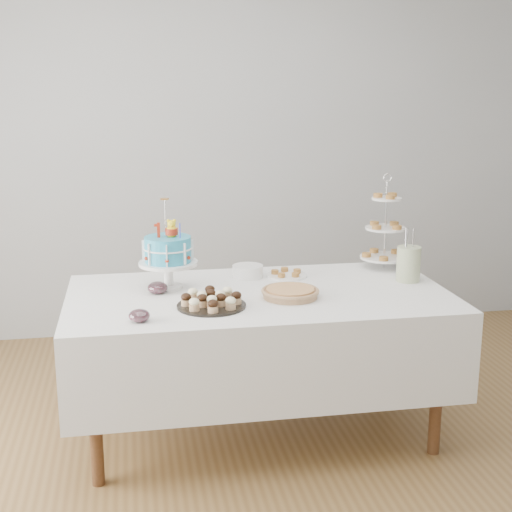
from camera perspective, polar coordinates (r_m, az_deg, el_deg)
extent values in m
plane|color=brown|center=(3.64, 1.12, -16.02)|extent=(5.00, 5.00, 0.00)
cube|color=#9B9EA0|center=(5.16, -3.20, 8.59)|extent=(5.00, 0.04, 2.70)
cube|color=#9B9EA0|center=(1.34, 18.40, -6.56)|extent=(5.00, 0.04, 2.70)
cube|color=silver|center=(3.68, 0.24, -6.32)|extent=(1.92, 1.02, 0.45)
cylinder|color=brown|center=(3.37, -12.76, -12.48)|extent=(0.06, 0.06, 0.67)
cylinder|color=brown|center=(3.66, 14.27, -10.39)|extent=(0.06, 0.06, 0.67)
cylinder|color=brown|center=(4.05, -12.34, -7.91)|extent=(0.06, 0.06, 0.67)
cylinder|color=brown|center=(4.29, 10.22, -6.54)|extent=(0.06, 0.06, 0.67)
cylinder|color=#2EA2C9|center=(3.66, -7.06, 0.55)|extent=(0.24, 0.24, 0.13)
torus|color=white|center=(3.66, -7.07, 0.65)|extent=(0.25, 0.25, 0.01)
cube|color=#B02912|center=(3.63, -7.80, 2.08)|extent=(0.02, 0.02, 0.08)
cylinder|color=blue|center=(3.60, -6.11, 2.04)|extent=(0.01, 0.01, 0.08)
cylinder|color=silver|center=(3.66, -7.28, 3.05)|extent=(0.00, 0.00, 0.18)
cylinder|color=#EFA142|center=(3.64, -7.33, 4.55)|extent=(0.05, 0.05, 0.01)
cylinder|color=black|center=(3.39, -3.58, -3.99)|extent=(0.33, 0.33, 0.01)
ellipsoid|color=black|center=(3.37, -4.68, -3.27)|extent=(0.05, 0.05, 0.04)
ellipsoid|color=#FFF5C5|center=(3.38, -2.52, -3.16)|extent=(0.05, 0.05, 0.04)
cylinder|color=tan|center=(3.53, 2.75, -3.06)|extent=(0.27, 0.27, 0.03)
cylinder|color=#AB7742|center=(3.52, 2.76, -2.74)|extent=(0.24, 0.24, 0.02)
torus|color=tan|center=(3.52, 2.76, -2.80)|extent=(0.29, 0.29, 0.02)
cylinder|color=silver|center=(4.11, 10.33, 2.48)|extent=(0.01, 0.01, 0.50)
cylinder|color=white|center=(4.15, 10.22, -0.09)|extent=(0.28, 0.28, 0.01)
cylinder|color=white|center=(4.12, 10.32, 2.20)|extent=(0.23, 0.23, 0.01)
cylinder|color=white|center=(4.09, 10.42, 4.54)|extent=(0.17, 0.17, 0.01)
torus|color=silver|center=(4.07, 10.49, 6.17)|extent=(0.05, 0.01, 0.05)
cylinder|color=white|center=(3.89, -0.67, -1.23)|extent=(0.17, 0.17, 0.07)
cylinder|color=white|center=(3.91, 2.47, -1.56)|extent=(0.22, 0.22, 0.01)
ellipsoid|color=silver|center=(3.21, -9.32, -4.73)|extent=(0.10, 0.10, 0.06)
cylinder|color=#500618|center=(3.21, -9.32, -4.81)|extent=(0.07, 0.07, 0.03)
ellipsoid|color=silver|center=(3.62, -7.88, -2.53)|extent=(0.10, 0.10, 0.06)
cylinder|color=#500618|center=(3.62, -7.87, -2.60)|extent=(0.07, 0.07, 0.03)
cylinder|color=beige|center=(3.88, 12.10, -0.63)|extent=(0.13, 0.13, 0.19)
cylinder|color=beige|center=(3.93, 12.79, -0.26)|extent=(0.01, 0.01, 0.10)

